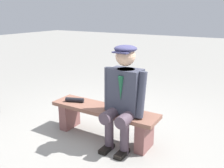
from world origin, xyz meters
TOP-DOWN VIEW (x-y plane):
  - ground_plane at (0.00, 0.00)m, footprint 30.00×30.00m
  - bench at (0.00, 0.00)m, footprint 1.50×0.38m
  - seated_man at (-0.33, 0.05)m, footprint 0.56×0.52m
  - rolled_magazine at (0.47, 0.03)m, footprint 0.27×0.15m

SIDE VIEW (x-z plane):
  - ground_plane at x=0.00m, z-range 0.00..0.00m
  - bench at x=0.00m, z-range 0.08..0.51m
  - rolled_magazine at x=0.47m, z-range 0.43..0.49m
  - seated_man at x=-0.33m, z-range 0.05..1.34m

